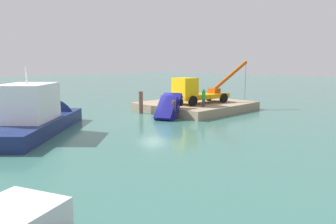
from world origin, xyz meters
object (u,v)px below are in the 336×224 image
crane_truck (196,91)px  dock_worker (204,98)px  salvaged_car (167,112)px  moored_yacht (43,121)px

crane_truck → dock_worker: crane_truck is taller
dock_worker → salvaged_car: (4.13, -0.88, -1.09)m
crane_truck → dock_worker: 2.24m
crane_truck → salvaged_car: 5.55m
crane_truck → moored_yacht: (14.82, -2.95, -1.55)m
dock_worker → moored_yacht: 14.58m
crane_truck → moored_yacht: 15.19m
crane_truck → salvaged_car: bearing=10.9°
salvaged_car → moored_yacht: (9.57, -3.97, -0.04)m
moored_yacht → salvaged_car: bearing=157.5°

